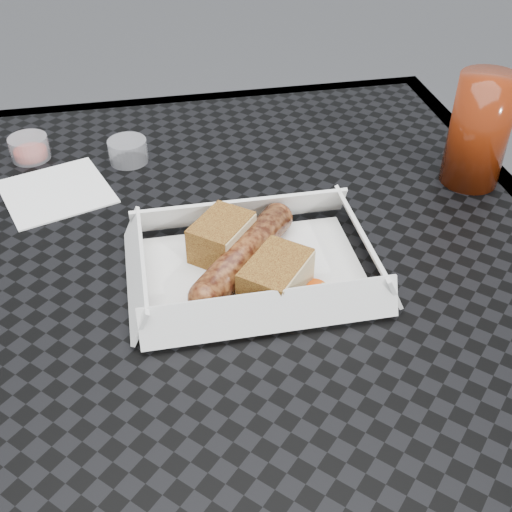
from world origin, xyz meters
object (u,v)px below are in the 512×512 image
(patio_table, at_px, (210,304))
(drink_glass, at_px, (479,131))
(food_tray, at_px, (254,271))
(bratwurst, at_px, (244,255))

(patio_table, height_order, drink_glass, drink_glass)
(patio_table, relative_size, food_tray, 3.64)
(bratwurst, xyz_separation_m, drink_glass, (0.31, 0.12, 0.05))
(patio_table, relative_size, drink_glass, 5.88)
(bratwurst, relative_size, drink_glass, 1.08)
(food_tray, bearing_deg, bratwurst, 148.64)
(patio_table, xyz_separation_m, drink_glass, (0.34, 0.08, 0.14))
(patio_table, xyz_separation_m, food_tray, (0.04, -0.04, 0.08))
(patio_table, relative_size, bratwurst, 5.45)
(patio_table, bearing_deg, food_tray, -45.50)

